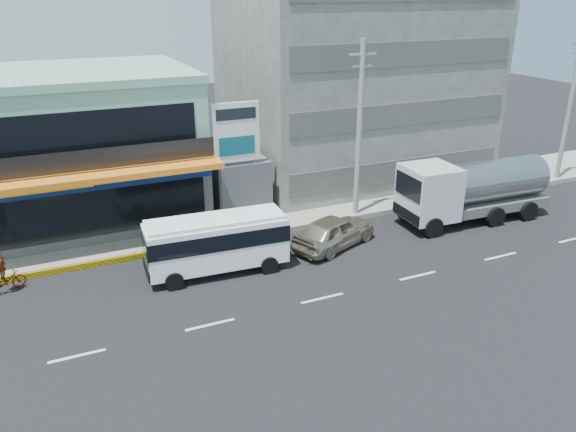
{
  "coord_description": "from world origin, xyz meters",
  "views": [
    {
      "loc": [
        -9.96,
        -18.58,
        12.32
      ],
      "look_at": [
        0.31,
        4.27,
        2.2
      ],
      "focal_mm": 35.0,
      "sensor_mm": 36.0,
      "label": 1
    }
  ],
  "objects_px": {
    "satellite_dish": "(235,154)",
    "shop_building": "(82,150)",
    "concrete_building": "(353,74)",
    "minibus": "(216,240)",
    "tanker_truck": "(470,189)",
    "utility_pole_near": "(359,131)",
    "sedan": "(334,231)",
    "motorcycle_rider": "(3,276)",
    "billboard": "(236,139)",
    "utility_pole_far": "(570,107)"
  },
  "relations": [
    {
      "from": "sedan",
      "to": "concrete_building",
      "type": "bearing_deg",
      "value": -55.72
    },
    {
      "from": "concrete_building",
      "to": "motorcycle_rider",
      "type": "relative_size",
      "value": 6.74
    },
    {
      "from": "shop_building",
      "to": "tanker_truck",
      "type": "bearing_deg",
      "value": -25.83
    },
    {
      "from": "concrete_building",
      "to": "tanker_truck",
      "type": "distance_m",
      "value": 11.83
    },
    {
      "from": "shop_building",
      "to": "concrete_building",
      "type": "distance_m",
      "value": 18.28
    },
    {
      "from": "minibus",
      "to": "utility_pole_far",
      "type": "bearing_deg",
      "value": 7.14
    },
    {
      "from": "satellite_dish",
      "to": "tanker_truck",
      "type": "height_order",
      "value": "satellite_dish"
    },
    {
      "from": "utility_pole_far",
      "to": "sedan",
      "type": "distance_m",
      "value": 19.7
    },
    {
      "from": "utility_pole_near",
      "to": "motorcycle_rider",
      "type": "distance_m",
      "value": 18.95
    },
    {
      "from": "satellite_dish",
      "to": "utility_pole_near",
      "type": "distance_m",
      "value": 7.17
    },
    {
      "from": "shop_building",
      "to": "utility_pole_near",
      "type": "bearing_deg",
      "value": -25.06
    },
    {
      "from": "sedan",
      "to": "tanker_truck",
      "type": "xyz_separation_m",
      "value": [
        8.62,
        -0.01,
        1.05
      ]
    },
    {
      "from": "sedan",
      "to": "motorcycle_rider",
      "type": "distance_m",
      "value": 15.49
    },
    {
      "from": "shop_building",
      "to": "utility_pole_far",
      "type": "bearing_deg",
      "value": -12.31
    },
    {
      "from": "utility_pole_near",
      "to": "sedan",
      "type": "distance_m",
      "value": 6.02
    },
    {
      "from": "satellite_dish",
      "to": "tanker_truck",
      "type": "xyz_separation_m",
      "value": [
        11.62,
        -6.55,
        -1.68
      ]
    },
    {
      "from": "shop_building",
      "to": "concrete_building",
      "type": "xyz_separation_m",
      "value": [
        18.0,
        1.05,
        3.0
      ]
    },
    {
      "from": "billboard",
      "to": "sedan",
      "type": "relative_size",
      "value": 1.39
    },
    {
      "from": "utility_pole_near",
      "to": "sedan",
      "type": "relative_size",
      "value": 2.02
    },
    {
      "from": "billboard",
      "to": "tanker_truck",
      "type": "xyz_separation_m",
      "value": [
        12.12,
        -4.75,
        -3.04
      ]
    },
    {
      "from": "shop_building",
      "to": "utility_pole_far",
      "type": "relative_size",
      "value": 1.24
    },
    {
      "from": "minibus",
      "to": "tanker_truck",
      "type": "height_order",
      "value": "tanker_truck"
    },
    {
      "from": "sedan",
      "to": "motorcycle_rider",
      "type": "height_order",
      "value": "motorcycle_rider"
    },
    {
      "from": "minibus",
      "to": "tanker_truck",
      "type": "distance_m",
      "value": 14.94
    },
    {
      "from": "concrete_building",
      "to": "motorcycle_rider",
      "type": "height_order",
      "value": "concrete_building"
    },
    {
      "from": "satellite_dish",
      "to": "utility_pole_far",
      "type": "bearing_deg",
      "value": -9.29
    },
    {
      "from": "sedan",
      "to": "tanker_truck",
      "type": "height_order",
      "value": "tanker_truck"
    },
    {
      "from": "utility_pole_near",
      "to": "sedan",
      "type": "height_order",
      "value": "utility_pole_near"
    },
    {
      "from": "billboard",
      "to": "utility_pole_near",
      "type": "relative_size",
      "value": 0.69
    },
    {
      "from": "minibus",
      "to": "concrete_building",
      "type": "bearing_deg",
      "value": 38.96
    },
    {
      "from": "billboard",
      "to": "utility_pole_near",
      "type": "height_order",
      "value": "utility_pole_near"
    },
    {
      "from": "concrete_building",
      "to": "sedan",
      "type": "height_order",
      "value": "concrete_building"
    },
    {
      "from": "utility_pole_near",
      "to": "concrete_building",
      "type": "bearing_deg",
      "value": 62.24
    },
    {
      "from": "minibus",
      "to": "motorcycle_rider",
      "type": "bearing_deg",
      "value": 167.98
    },
    {
      "from": "satellite_dish",
      "to": "shop_building",
      "type": "bearing_deg",
      "value": 159.79
    },
    {
      "from": "billboard",
      "to": "motorcycle_rider",
      "type": "xyz_separation_m",
      "value": [
        -11.9,
        -3.04,
        -4.14
      ]
    },
    {
      "from": "shop_building",
      "to": "minibus",
      "type": "height_order",
      "value": "shop_building"
    },
    {
      "from": "motorcycle_rider",
      "to": "sedan",
      "type": "bearing_deg",
      "value": -6.29
    },
    {
      "from": "concrete_building",
      "to": "satellite_dish",
      "type": "height_order",
      "value": "concrete_building"
    },
    {
      "from": "concrete_building",
      "to": "utility_pole_far",
      "type": "distance_m",
      "value": 14.32
    },
    {
      "from": "billboard",
      "to": "minibus",
      "type": "xyz_separation_m",
      "value": [
        -2.82,
        -4.97,
        -3.31
      ]
    },
    {
      "from": "concrete_building",
      "to": "sedan",
      "type": "xyz_separation_m",
      "value": [
        -7.0,
        -10.54,
        -6.16
      ]
    },
    {
      "from": "motorcycle_rider",
      "to": "tanker_truck",
      "type": "bearing_deg",
      "value": -4.07
    },
    {
      "from": "satellite_dish",
      "to": "billboard",
      "type": "height_order",
      "value": "billboard"
    },
    {
      "from": "utility_pole_far",
      "to": "utility_pole_near",
      "type": "bearing_deg",
      "value": 180.0
    },
    {
      "from": "sedan",
      "to": "shop_building",
      "type": "bearing_deg",
      "value": 27.11
    },
    {
      "from": "utility_pole_far",
      "to": "sedan",
      "type": "height_order",
      "value": "utility_pole_far"
    },
    {
      "from": "billboard",
      "to": "motorcycle_rider",
      "type": "height_order",
      "value": "billboard"
    },
    {
      "from": "utility_pole_near",
      "to": "tanker_truck",
      "type": "bearing_deg",
      "value": -27.73
    },
    {
      "from": "shop_building",
      "to": "billboard",
      "type": "relative_size",
      "value": 1.8
    }
  ]
}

